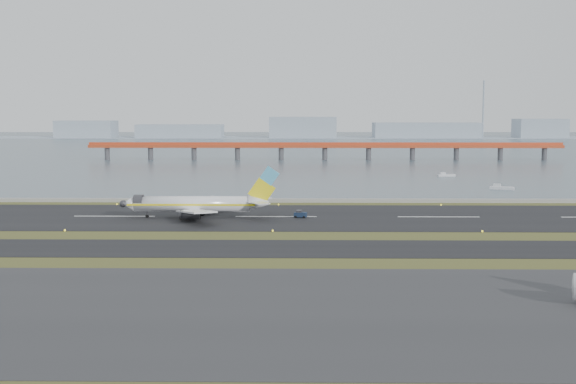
% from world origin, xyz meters
% --- Properties ---
extents(ground, '(1000.00, 1000.00, 0.00)m').
position_xyz_m(ground, '(0.00, 0.00, 0.00)').
color(ground, '#2F4017').
rests_on(ground, ground).
extents(apron_strip, '(1000.00, 50.00, 0.10)m').
position_xyz_m(apron_strip, '(0.00, -55.00, 0.05)').
color(apron_strip, '#2F2F32').
rests_on(apron_strip, ground).
extents(taxiway_strip, '(1000.00, 18.00, 0.10)m').
position_xyz_m(taxiway_strip, '(0.00, -12.00, 0.05)').
color(taxiway_strip, black).
rests_on(taxiway_strip, ground).
extents(runway_strip, '(1000.00, 45.00, 0.10)m').
position_xyz_m(runway_strip, '(0.00, 30.00, 0.05)').
color(runway_strip, black).
rests_on(runway_strip, ground).
extents(seawall, '(1000.00, 2.50, 1.00)m').
position_xyz_m(seawall, '(0.00, 60.00, 0.50)').
color(seawall, gray).
rests_on(seawall, ground).
extents(bay_water, '(1400.00, 800.00, 1.30)m').
position_xyz_m(bay_water, '(0.00, 460.00, 0.00)').
color(bay_water, '#435561').
rests_on(bay_water, ground).
extents(red_pier, '(260.00, 5.00, 10.20)m').
position_xyz_m(red_pier, '(20.00, 250.00, 7.28)').
color(red_pier, '#C24421').
rests_on(red_pier, ground).
extents(far_shoreline, '(1400.00, 80.00, 60.50)m').
position_xyz_m(far_shoreline, '(13.62, 620.00, 6.07)').
color(far_shoreline, '#9BA9B7').
rests_on(far_shoreline, ground).
extents(airliner, '(38.52, 32.89, 12.80)m').
position_xyz_m(airliner, '(-18.87, 27.72, 3.46)').
color(airliner, white).
rests_on(airliner, ground).
extents(pushback_tug, '(3.28, 2.34, 1.91)m').
position_xyz_m(pushback_tug, '(5.97, 28.31, 0.93)').
color(pushback_tug, '#16253E').
rests_on(pushback_tug, ground).
extents(workboat_near, '(8.15, 5.37, 1.90)m').
position_xyz_m(workboat_near, '(73.66, 95.88, 0.60)').
color(workboat_near, silver).
rests_on(workboat_near, ground).
extents(workboat_far, '(7.51, 3.50, 1.75)m').
position_xyz_m(workboat_far, '(65.24, 146.09, 0.55)').
color(workboat_far, silver).
rests_on(workboat_far, ground).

